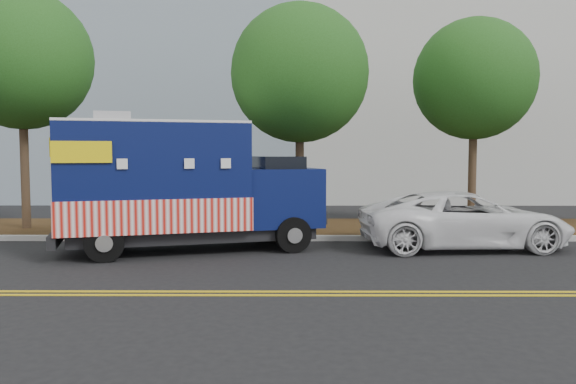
{
  "coord_description": "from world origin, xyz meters",
  "views": [
    {
      "loc": [
        1.36,
        -14.31,
        2.48
      ],
      "look_at": [
        1.3,
        0.6,
        1.44
      ],
      "focal_mm": 35.0,
      "sensor_mm": 36.0,
      "label": 1
    }
  ],
  "objects": [
    {
      "name": "tree_c",
      "position": [
        7.23,
        3.8,
        4.82
      ],
      "size": [
        3.86,
        3.86,
        6.76
      ],
      "color": "#38281C",
      "rests_on": "ground"
    },
    {
      "name": "ground",
      "position": [
        0.0,
        0.0,
        0.0
      ],
      "size": [
        120.0,
        120.0,
        0.0
      ],
      "primitive_type": "plane",
      "color": "black",
      "rests_on": "ground"
    },
    {
      "name": "white_car",
      "position": [
        5.88,
        0.18,
        0.74
      ],
      "size": [
        5.49,
        2.81,
        1.48
      ],
      "primitive_type": "imported",
      "rotation": [
        0.0,
        0.0,
        1.64
      ],
      "color": "white",
      "rests_on": "ground"
    },
    {
      "name": "centerline_far",
      "position": [
        0.0,
        -4.7,
        0.01
      ],
      "size": [
        120.0,
        0.1,
        0.01
      ],
      "primitive_type": "cube",
      "color": "gold",
      "rests_on": "ground"
    },
    {
      "name": "mulch_strip",
      "position": [
        0.0,
        3.5,
        0.07
      ],
      "size": [
        120.0,
        4.0,
        0.15
      ],
      "primitive_type": "cube",
      "color": "black",
      "rests_on": "ground"
    },
    {
      "name": "centerline_near",
      "position": [
        0.0,
        -4.45,
        0.01
      ],
      "size": [
        120.0,
        0.1,
        0.01
      ],
      "primitive_type": "cube",
      "color": "gold",
      "rests_on": "ground"
    },
    {
      "name": "food_truck",
      "position": [
        -1.49,
        -0.18,
        1.57
      ],
      "size": [
        6.96,
        4.1,
        3.47
      ],
      "rotation": [
        0.0,
        0.0,
        0.28
      ],
      "color": "black",
      "rests_on": "ground"
    },
    {
      "name": "tree_b",
      "position": [
        1.64,
        2.85,
        4.87
      ],
      "size": [
        4.18,
        4.18,
        6.97
      ],
      "color": "#38281C",
      "rests_on": "ground"
    },
    {
      "name": "sign_post",
      "position": [
        -3.67,
        1.79,
        1.2
      ],
      "size": [
        0.06,
        0.06,
        2.4
      ],
      "primitive_type": "cube",
      "color": "#473828",
      "rests_on": "ground"
    },
    {
      "name": "tree_a",
      "position": [
        -6.84,
        2.97,
        5.31
      ],
      "size": [
        4.27,
        4.27,
        7.46
      ],
      "color": "#38281C",
      "rests_on": "ground"
    },
    {
      "name": "curb",
      "position": [
        0.0,
        1.4,
        0.07
      ],
      "size": [
        120.0,
        0.18,
        0.15
      ],
      "primitive_type": "cube",
      "color": "#9E9E99",
      "rests_on": "ground"
    }
  ]
}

